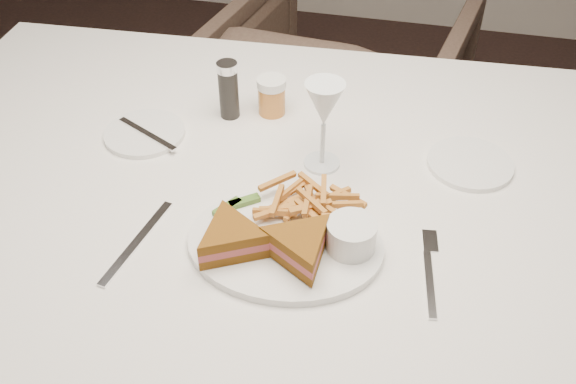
# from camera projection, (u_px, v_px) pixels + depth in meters

# --- Properties ---
(table) EXTENTS (1.68, 1.17, 0.75)m
(table) POSITION_uv_depth(u_px,v_px,m) (293.00, 325.00, 1.39)
(table) COLOR silver
(table) RESTS_ON ground
(chair_far) EXTENTS (0.83, 0.79, 0.74)m
(chair_far) POSITION_uv_depth(u_px,v_px,m) (343.00, 91.00, 2.11)
(chair_far) COLOR #48362C
(chair_far) RESTS_ON ground
(table_setting) EXTENTS (0.79, 0.60, 0.18)m
(table_setting) POSITION_uv_depth(u_px,v_px,m) (293.00, 195.00, 1.09)
(table_setting) COLOR white
(table_setting) RESTS_ON table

